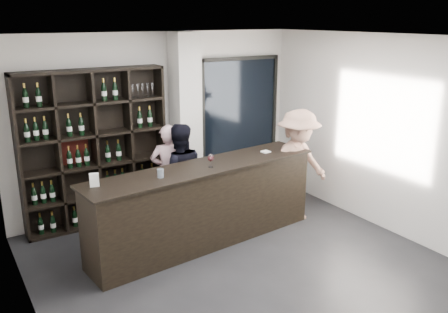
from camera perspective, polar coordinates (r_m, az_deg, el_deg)
floor at (r=6.16m, az=3.60°, el=-14.04°), size 5.00×5.50×0.01m
wine_shelf at (r=7.40m, az=-15.27°, el=0.84°), size 2.20×0.35×2.40m
structural_column at (r=7.79m, az=-4.60°, el=4.05°), size 0.40×0.40×2.90m
glass_panel at (r=8.58m, az=1.90°, el=4.91°), size 1.60×0.08×2.10m
tasting_counter at (r=6.70m, az=-2.28°, el=-5.82°), size 3.50×0.72×1.15m
taster_pink at (r=7.45m, az=-6.64°, el=-1.99°), size 0.67×0.57×1.55m
taster_black at (r=7.23m, az=-5.40°, el=-2.28°), size 0.92×0.81×1.61m
customer at (r=7.44m, az=8.83°, el=-1.16°), size 1.20×0.74×1.78m
wine_glass at (r=6.41m, az=-1.60°, el=-0.40°), size 0.11×0.11×0.21m
spit_cup at (r=6.07m, az=-7.66°, el=-2.01°), size 0.10×0.10×0.11m
napkin_stack at (r=7.17m, az=5.03°, el=0.58°), size 0.12×0.12×0.02m
card_stand at (r=5.90m, az=-15.34°, el=-2.74°), size 0.12×0.08×0.16m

